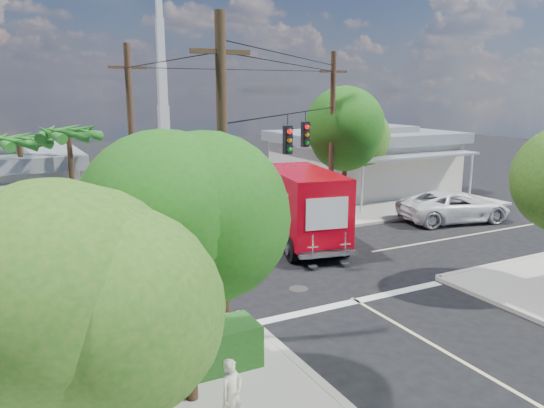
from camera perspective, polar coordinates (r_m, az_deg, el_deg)
ground at (r=22.00m, az=2.42°, el=-6.59°), size 120.00×120.00×0.00m
sidewalk_ne at (r=36.59m, az=8.74°, el=0.97°), size 14.12×14.12×0.14m
road_markings at (r=20.81m, az=4.46°, el=-7.71°), size 32.00×32.00×0.01m
building_ne at (r=38.06m, az=9.86°, el=4.79°), size 11.80×10.20×4.50m
radio_tower at (r=39.61m, az=-11.62°, el=9.83°), size 0.80×0.80×17.00m
tree_sw_front at (r=11.38m, az=-9.12°, el=-1.85°), size 3.88×3.78×6.03m
tree_sw_back at (r=8.65m, az=-19.66°, el=-9.97°), size 3.56×3.42×5.41m
tree_ne_front at (r=30.52m, az=7.99°, el=7.70°), size 4.21×4.14×6.66m
tree_ne_back at (r=33.86m, az=9.41°, el=7.10°), size 3.77×3.66×5.82m
palm_nw_front at (r=25.79m, az=-21.03°, el=6.85°), size 3.01×3.08×5.59m
palm_nw_back at (r=27.17m, az=-25.56°, el=5.92°), size 3.01×3.08×5.19m
utility_poles at (r=21.68m, az=-3.25°, el=5.80°), size 12.00×10.68×9.00m
picket_fence at (r=14.22m, az=-14.39°, el=-14.88°), size 5.94×0.06×1.00m
hedge_sw at (r=13.49m, az=-14.43°, el=-16.42°), size 6.20×1.20×1.10m
vending_boxes at (r=30.24m, az=7.28°, el=-0.13°), size 1.90×0.50×1.10m
delivery_truck at (r=24.80m, az=2.69°, el=-0.14°), size 3.92×8.44×3.52m
parked_car at (r=30.66m, az=19.00°, el=-0.23°), size 6.54×4.01×1.69m
pedestrian at (r=11.64m, az=-4.37°, el=-19.73°), size 0.66×0.55×1.55m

